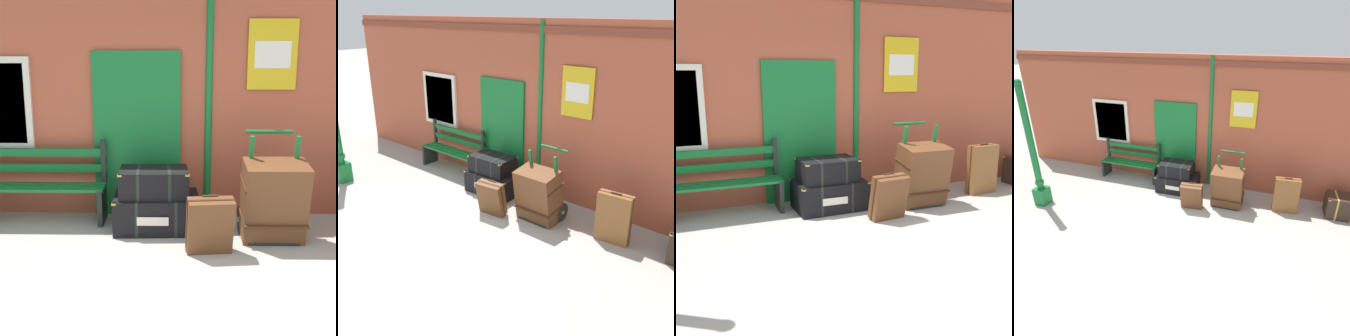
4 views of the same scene
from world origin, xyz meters
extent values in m
plane|color=#A3A099|center=(0.00, 0.00, 0.00)|extent=(60.00, 60.00, 0.00)
cube|color=#AD5138|center=(0.00, 2.60, 1.60)|extent=(10.40, 0.30, 3.20)
cube|color=#146B2D|center=(-0.49, 2.43, 1.05)|extent=(1.10, 0.05, 2.10)
cube|color=#0C401B|center=(-0.49, 2.41, 1.05)|extent=(0.06, 0.02, 2.10)
cylinder|color=#146B2D|center=(0.41, 2.45, 1.60)|extent=(0.09, 0.09, 3.14)
cube|color=gold|center=(1.18, 2.43, 2.05)|extent=(0.60, 0.02, 0.84)
cube|color=white|center=(1.18, 2.41, 2.05)|extent=(0.44, 0.01, 0.32)
cube|color=#146B2D|center=(-1.67, 1.96, 0.45)|extent=(1.60, 0.09, 0.04)
cube|color=#146B2D|center=(-1.67, 2.10, 0.45)|extent=(1.60, 0.09, 0.04)
cube|color=#146B2D|center=(-1.67, 2.24, 0.45)|extent=(1.60, 0.09, 0.04)
cube|color=#146B2D|center=(-1.67, 2.30, 0.65)|extent=(1.60, 0.05, 0.10)
cube|color=#146B2D|center=(-1.67, 2.30, 0.85)|extent=(1.60, 0.05, 0.10)
cube|color=black|center=(-0.91, 2.10, 0.23)|extent=(0.06, 0.40, 0.45)
cube|color=black|center=(-0.91, 2.30, 0.73)|extent=(0.06, 0.06, 0.56)
cube|color=black|center=(-0.22, 1.89, 0.21)|extent=(1.02, 0.68, 0.42)
cube|color=black|center=(-0.45, 1.88, 0.21)|extent=(0.06, 0.65, 0.43)
cube|color=black|center=(0.00, 1.89, 0.21)|extent=(0.06, 0.65, 0.43)
cube|color=#B79338|center=(-0.69, 1.57, 0.41)|extent=(0.05, 0.05, 0.02)
cube|color=#B79338|center=(0.27, 1.60, 0.41)|extent=(0.05, 0.05, 0.02)
cube|color=#B79338|center=(-0.71, 2.17, 0.41)|extent=(0.05, 0.05, 0.02)
cube|color=#B79338|center=(0.25, 2.20, 0.41)|extent=(0.05, 0.05, 0.02)
cube|color=silver|center=(-0.25, 1.55, 0.21)|extent=(0.36, 0.01, 0.10)
cube|color=black|center=(-0.25, 1.88, 0.58)|extent=(0.82, 0.57, 0.32)
cube|color=black|center=(-0.43, 1.87, 0.58)|extent=(0.06, 0.55, 0.33)
cube|color=black|center=(-0.07, 1.89, 0.58)|extent=(0.06, 0.55, 0.33)
cube|color=#B79338|center=(-0.62, 1.61, 0.73)|extent=(0.05, 0.05, 0.02)
cube|color=#B79338|center=(0.14, 1.65, 0.73)|extent=(0.05, 0.05, 0.02)
cube|color=#B79338|center=(-0.64, 2.11, 0.73)|extent=(0.05, 0.05, 0.02)
cube|color=#B79338|center=(0.12, 2.15, 0.73)|extent=(0.05, 0.05, 0.02)
cube|color=black|center=(1.09, 1.51, 0.01)|extent=(0.56, 0.28, 0.03)
cube|color=#146B2D|center=(0.84, 1.71, 0.59)|extent=(0.04, 0.27, 1.18)
cube|color=#146B2D|center=(1.34, 1.71, 0.59)|extent=(0.04, 0.27, 1.18)
cylinder|color=#146B2D|center=(1.09, 1.95, 1.18)|extent=(0.54, 0.04, 0.04)
cylinder|color=black|center=(0.77, 1.77, 0.16)|extent=(0.04, 0.32, 0.32)
cylinder|color=#B79338|center=(0.77, 1.77, 0.16)|extent=(0.07, 0.06, 0.06)
cylinder|color=black|center=(1.41, 1.77, 0.16)|extent=(0.04, 0.32, 0.32)
cylinder|color=#B79338|center=(1.41, 1.77, 0.16)|extent=(0.07, 0.06, 0.06)
cube|color=brown|center=(1.09, 1.53, 0.47)|extent=(0.68, 0.57, 0.94)
cube|color=#432715|center=(1.09, 1.53, 0.27)|extent=(0.70, 0.46, 0.09)
cube|color=#432715|center=(1.09, 1.53, 0.66)|extent=(0.70, 0.46, 0.09)
cube|color=brown|center=(2.35, 1.74, 0.40)|extent=(0.54, 0.22, 0.80)
cylinder|color=#4F3018|center=(2.35, 1.74, 0.82)|extent=(0.16, 0.04, 0.03)
cube|color=#482C16|center=(2.35, 1.74, 0.40)|extent=(0.53, 0.08, 0.81)
cube|color=brown|center=(0.36, 1.17, 0.31)|extent=(0.51, 0.35, 0.62)
cylinder|color=#3A2112|center=(0.36, 1.19, 0.62)|extent=(0.16, 0.05, 0.03)
cube|color=#351E10|center=(0.36, 1.17, 0.31)|extent=(0.50, 0.20, 0.60)
cube|color=#B79338|center=(3.19, 2.15, 0.47)|extent=(0.05, 0.05, 0.02)
camera|label=1|loc=(0.02, -3.20, 1.97)|focal=47.76mm
camera|label=2|loc=(4.55, -3.33, 3.33)|focal=42.43mm
camera|label=3|loc=(-1.96, -3.26, 1.87)|focal=41.92mm
camera|label=4|loc=(2.08, -4.36, 3.65)|focal=31.80mm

